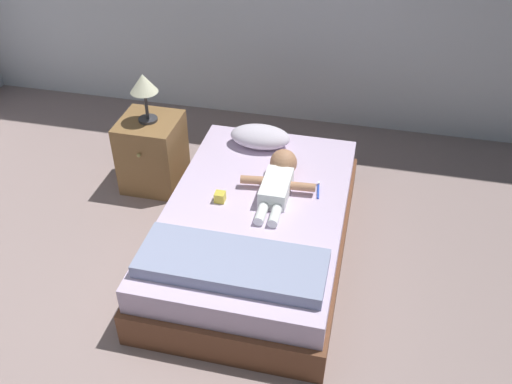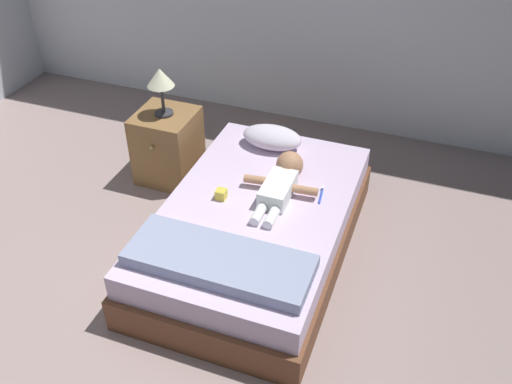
{
  "view_description": "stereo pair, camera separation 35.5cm",
  "coord_description": "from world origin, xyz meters",
  "px_view_note": "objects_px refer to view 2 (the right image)",
  "views": [
    {
      "loc": [
        0.86,
        -1.68,
        2.67
      ],
      "look_at": [
        0.22,
        1.07,
        0.51
      ],
      "focal_mm": 39.29,
      "sensor_mm": 36.0,
      "label": 1
    },
    {
      "loc": [
        1.2,
        -1.58,
        2.67
      ],
      "look_at": [
        0.22,
        1.07,
        0.51
      ],
      "focal_mm": 39.29,
      "sensor_mm": 36.0,
      "label": 2
    }
  ],
  "objects_px": {
    "lamp": "(160,80)",
    "toy_block": "(221,194)",
    "baby": "(282,181)",
    "nightstand": "(168,146)",
    "bed": "(256,229)",
    "pillow": "(272,137)",
    "toothbrush": "(321,195)"
  },
  "relations": [
    {
      "from": "pillow",
      "to": "baby",
      "type": "height_order",
      "value": "baby"
    },
    {
      "from": "bed",
      "to": "toothbrush",
      "type": "relative_size",
      "value": 11.09
    },
    {
      "from": "toy_block",
      "to": "pillow",
      "type": "bearing_deg",
      "value": 81.62
    },
    {
      "from": "nightstand",
      "to": "toy_block",
      "type": "relative_size",
      "value": 8.52
    },
    {
      "from": "baby",
      "to": "nightstand",
      "type": "height_order",
      "value": "baby"
    },
    {
      "from": "bed",
      "to": "lamp",
      "type": "height_order",
      "value": "lamp"
    },
    {
      "from": "pillow",
      "to": "baby",
      "type": "bearing_deg",
      "value": -64.12
    },
    {
      "from": "toothbrush",
      "to": "nightstand",
      "type": "distance_m",
      "value": 1.39
    },
    {
      "from": "lamp",
      "to": "toy_block",
      "type": "relative_size",
      "value": 5.56
    },
    {
      "from": "bed",
      "to": "pillow",
      "type": "height_order",
      "value": "pillow"
    },
    {
      "from": "toothbrush",
      "to": "baby",
      "type": "bearing_deg",
      "value": -174.61
    },
    {
      "from": "pillow",
      "to": "lamp",
      "type": "height_order",
      "value": "lamp"
    },
    {
      "from": "pillow",
      "to": "baby",
      "type": "xyz_separation_m",
      "value": [
        0.24,
        -0.49,
        -0.01
      ]
    },
    {
      "from": "baby",
      "to": "toy_block",
      "type": "distance_m",
      "value": 0.41
    },
    {
      "from": "bed",
      "to": "pillow",
      "type": "relative_size",
      "value": 4.23
    },
    {
      "from": "bed",
      "to": "lamp",
      "type": "distance_m",
      "value": 1.31
    },
    {
      "from": "lamp",
      "to": "toy_block",
      "type": "height_order",
      "value": "lamp"
    },
    {
      "from": "baby",
      "to": "nightstand",
      "type": "xyz_separation_m",
      "value": [
        -1.07,
        0.39,
        -0.2
      ]
    },
    {
      "from": "lamp",
      "to": "toy_block",
      "type": "xyz_separation_m",
      "value": [
        0.73,
        -0.62,
        -0.41
      ]
    },
    {
      "from": "bed",
      "to": "lamp",
      "type": "bearing_deg",
      "value": 148.05
    },
    {
      "from": "baby",
      "to": "bed",
      "type": "bearing_deg",
      "value": -116.91
    },
    {
      "from": "pillow",
      "to": "nightstand",
      "type": "bearing_deg",
      "value": -173.39
    },
    {
      "from": "toothbrush",
      "to": "bed",
      "type": "bearing_deg",
      "value": -147.79
    },
    {
      "from": "bed",
      "to": "nightstand",
      "type": "xyz_separation_m",
      "value": [
        -0.96,
        0.6,
        0.08
      ]
    },
    {
      "from": "lamp",
      "to": "toy_block",
      "type": "bearing_deg",
      "value": -40.4
    },
    {
      "from": "bed",
      "to": "toy_block",
      "type": "relative_size",
      "value": 28.16
    },
    {
      "from": "baby",
      "to": "lamp",
      "type": "height_order",
      "value": "lamp"
    },
    {
      "from": "baby",
      "to": "pillow",
      "type": "bearing_deg",
      "value": 115.88
    },
    {
      "from": "pillow",
      "to": "toothbrush",
      "type": "height_order",
      "value": "pillow"
    },
    {
      "from": "bed",
      "to": "baby",
      "type": "distance_m",
      "value": 0.37
    },
    {
      "from": "bed",
      "to": "baby",
      "type": "height_order",
      "value": "baby"
    },
    {
      "from": "nightstand",
      "to": "toy_block",
      "type": "xyz_separation_m",
      "value": [
        0.73,
        -0.62,
        0.16
      ]
    }
  ]
}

